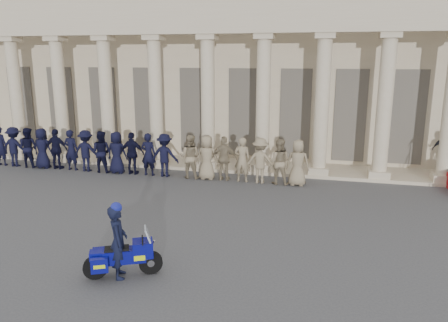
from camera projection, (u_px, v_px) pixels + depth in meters
ground at (177, 236)px, 13.24m from camera, size 90.00×90.00×0.00m
building at (260, 70)px, 26.10m from camera, size 40.00×12.50×9.00m
officer_rank at (137, 154)px, 19.98m from camera, size 15.48×0.74×1.96m
motorcycle at (124, 256)px, 10.73m from camera, size 1.80×1.19×1.24m
rider at (118, 240)px, 10.61m from camera, size 0.69×0.80×1.94m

